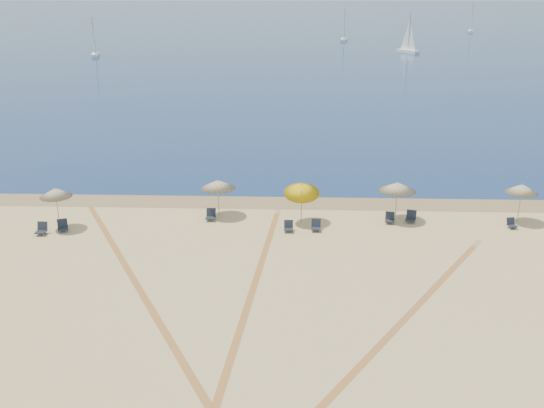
{
  "coord_description": "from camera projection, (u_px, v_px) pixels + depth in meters",
  "views": [
    {
      "loc": [
        1.28,
        -15.75,
        14.42
      ],
      "look_at": [
        0.0,
        20.0,
        1.3
      ],
      "focal_mm": 40.69,
      "sensor_mm": 36.0,
      "label": 1
    }
  ],
  "objects": [
    {
      "name": "chair_1",
      "position": [
        42.0,
        229.0,
        36.86
      ],
      "size": [
        0.61,
        0.72,
        0.73
      ],
      "rotation": [
        0.0,
        0.0,
        -0.02
      ],
      "color": "black",
      "rests_on": "ground"
    },
    {
      "name": "umbrella_3",
      "position": [
        302.0,
        189.0,
        37.91
      ],
      "size": [
        2.23,
        2.3,
        2.81
      ],
      "color": "gray",
      "rests_on": "ground"
    },
    {
      "name": "chair_3",
      "position": [
        211.0,
        215.0,
        39.03
      ],
      "size": [
        0.61,
        0.71,
        0.72
      ],
      "rotation": [
        0.0,
        0.0,
        -0.02
      ],
      "color": "black",
      "rests_on": "ground"
    },
    {
      "name": "sailboat_1",
      "position": [
        344.0,
        31.0,
        150.67
      ],
      "size": [
        2.04,
        5.34,
        7.75
      ],
      "rotation": [
        0.0,
        0.0,
        -0.14
      ],
      "color": "white",
      "rests_on": "ocean"
    },
    {
      "name": "chair_2",
      "position": [
        63.0,
        226.0,
        37.3
      ],
      "size": [
        0.81,
        0.87,
        0.72
      ],
      "rotation": [
        0.0,
        0.0,
        0.38
      ],
      "color": "black",
      "rests_on": "ground"
    },
    {
      "name": "umbrella_1",
      "position": [
        56.0,
        192.0,
        37.04
      ],
      "size": [
        1.92,
        1.92,
        2.66
      ],
      "color": "gray",
      "rests_on": "ground"
    },
    {
      "name": "chair_7",
      "position": [
        411.0,
        217.0,
        38.68
      ],
      "size": [
        0.8,
        0.87,
        0.74
      ],
      "rotation": [
        0.0,
        0.0,
        -0.31
      ],
      "color": "black",
      "rests_on": "ground"
    },
    {
      "name": "ocean",
      "position": [
        292.0,
        19.0,
        230.88
      ],
      "size": [
        500.0,
        500.0,
        0.0
      ],
      "primitive_type": "plane",
      "color": "#0C2151",
      "rests_on": "ground"
    },
    {
      "name": "chair_6",
      "position": [
        390.0,
        218.0,
        38.55
      ],
      "size": [
        0.65,
        0.74,
        0.68
      ],
      "rotation": [
        0.0,
        0.0,
        -0.14
      ],
      "color": "black",
      "rests_on": "ground"
    },
    {
      "name": "wet_sand",
      "position": [
        274.0,
        202.0,
        42.3
      ],
      "size": [
        500.0,
        500.0,
        0.0
      ],
      "primitive_type": "plane",
      "color": "olive",
      "rests_on": "ground"
    },
    {
      "name": "sailboat_0",
      "position": [
        409.0,
        41.0,
        126.54
      ],
      "size": [
        4.16,
        5.22,
        8.02
      ],
      "rotation": [
        0.0,
        0.0,
        0.6
      ],
      "color": "white",
      "rests_on": "ocean"
    },
    {
      "name": "umbrella_4",
      "position": [
        398.0,
        187.0,
        38.38
      ],
      "size": [
        2.32,
        2.32,
        2.55
      ],
      "color": "gray",
      "rests_on": "ground"
    },
    {
      "name": "umbrella_2",
      "position": [
        218.0,
        184.0,
        39.1
      ],
      "size": [
        2.21,
        2.21,
        2.47
      ],
      "color": "gray",
      "rests_on": "ground"
    },
    {
      "name": "chair_4",
      "position": [
        289.0,
        227.0,
        37.27
      ],
      "size": [
        0.55,
        0.65,
        0.66
      ],
      "rotation": [
        0.0,
        0.0,
        0.01
      ],
      "color": "black",
      "rests_on": "ground"
    },
    {
      "name": "tire_tracks",
      "position": [
        244.0,
        322.0,
        27.5
      ],
      "size": [
        49.27,
        44.34,
        0.0
      ],
      "color": "tan",
      "rests_on": "ground"
    },
    {
      "name": "umbrella_5",
      "position": [
        522.0,
        189.0,
        38.04
      ],
      "size": [
        1.99,
        1.99,
        2.56
      ],
      "color": "gray",
      "rests_on": "ground"
    },
    {
      "name": "chair_5",
      "position": [
        316.0,
        226.0,
        37.39
      ],
      "size": [
        0.59,
        0.69,
        0.68
      ],
      "rotation": [
        0.0,
        0.0,
        -0.04
      ],
      "color": "black",
      "rests_on": "ground"
    },
    {
      "name": "chair_8",
      "position": [
        512.0,
        224.0,
        37.81
      ],
      "size": [
        0.62,
        0.69,
        0.62
      ],
      "rotation": [
        0.0,
        0.0,
        0.21
      ],
      "color": "black",
      "rests_on": "ground"
    },
    {
      "name": "sailboat_3",
      "position": [
        471.0,
        24.0,
        174.25
      ],
      "size": [
        2.77,
        5.5,
        7.94
      ],
      "rotation": [
        0.0,
        0.0,
        -0.28
      ],
      "color": "white",
      "rests_on": "ocean"
    },
    {
      "name": "sailboat_2",
      "position": [
        95.0,
        45.0,
        120.75
      ],
      "size": [
        2.46,
        5.13,
        7.4
      ],
      "rotation": [
        0.0,
        0.0,
        0.25
      ],
      "color": "white",
      "rests_on": "ocean"
    }
  ]
}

